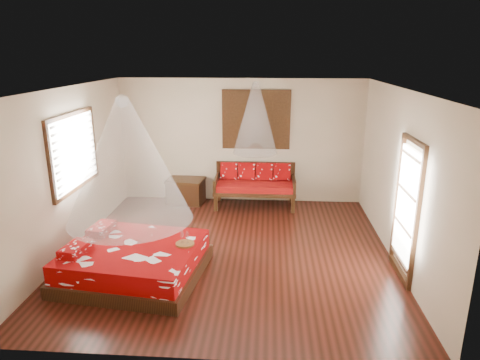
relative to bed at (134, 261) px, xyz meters
name	(u,v)px	position (x,y,z in m)	size (l,w,h in m)	color
room	(230,175)	(1.41, 0.95, 1.15)	(5.54, 5.54, 2.84)	black
bed	(134,261)	(0.00, 0.00, 0.00)	(2.22, 2.06, 0.63)	black
daybed	(255,183)	(1.75, 3.33, 0.27)	(1.80, 0.80, 0.95)	black
storage_chest	(186,191)	(0.16, 3.40, 0.04)	(0.90, 0.70, 0.57)	black
shutter_panel	(256,120)	(1.75, 3.66, 1.65)	(1.52, 0.06, 1.32)	black
window_left	(74,152)	(-1.30, 1.15, 1.45)	(0.10, 1.74, 1.34)	black
glazed_door	(406,210)	(4.13, 0.35, 0.82)	(0.08, 1.02, 2.16)	black
wine_tray	(185,241)	(0.79, 0.11, 0.31)	(0.29, 0.29, 0.23)	brown
mosquito_net_main	(127,161)	(0.02, 0.00, 1.60)	(1.83, 1.83, 1.80)	white
mosquito_net_daybed	(255,118)	(1.75, 3.20, 1.75)	(0.95, 0.95, 1.50)	white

